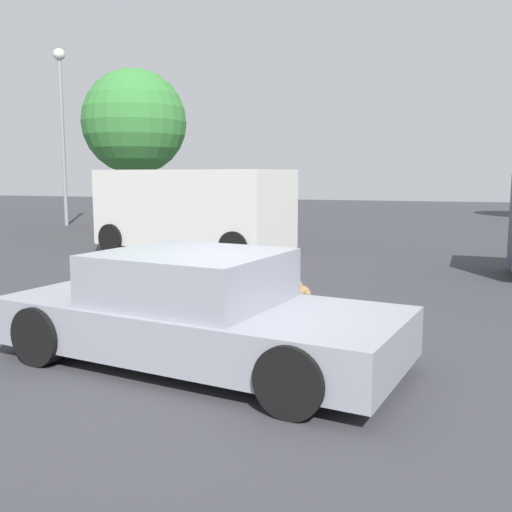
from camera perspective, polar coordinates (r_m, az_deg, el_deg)
ground_plane at (r=6.23m, az=-4.07°, el=-11.06°), size 80.00×80.00×0.00m
sedan_foreground at (r=6.36m, az=-5.75°, el=-5.45°), size 4.60×2.54×1.21m
dog at (r=8.93m, az=4.38°, el=-3.54°), size 0.44×0.52×0.41m
van_white at (r=14.92m, az=-6.22°, el=4.60°), size 5.27×3.10×2.13m
light_post_mid at (r=24.44m, az=-18.42°, el=13.54°), size 0.44×0.44×6.76m
tree_back_left at (r=22.93m, az=-11.76°, el=12.64°), size 3.90×3.90×5.91m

